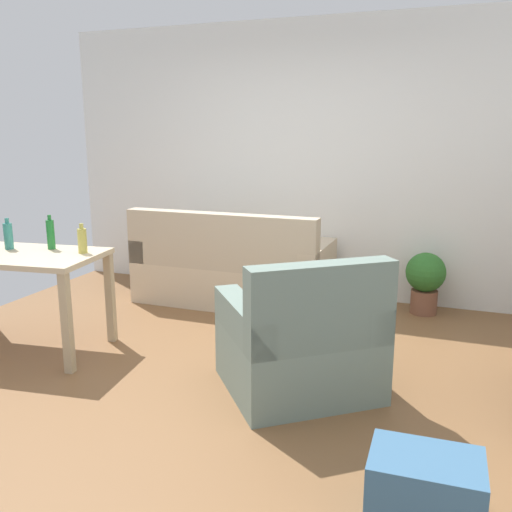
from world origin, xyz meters
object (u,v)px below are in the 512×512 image
Objects in this scene: potted_plant at (425,279)px; armchair at (302,345)px; storage_box at (425,489)px; bottle_tall at (8,236)px; desk at (20,267)px; bottle_green at (51,234)px; couch at (232,272)px; bottle_squat at (82,240)px.

potted_plant is 0.46× the size of armchair.
bottle_tall is at bearing 162.20° from storage_box.
bottle_green reaches higher than desk.
bottle_green reaches higher than bottle_tall.
bottle_tall reaches higher than couch.
bottle_squat is at bearing 156.67° from storage_box.
storage_box is at bearing -21.57° from bottle_green.
potted_plant reaches higher than storage_box.
storage_box is 1.81× the size of bottle_green.
desk is 2.66× the size of storage_box.
bottle_tall is (-2.98, -1.89, 0.54)m from potted_plant.
armchair is at bearing -5.75° from desk.
couch and armchair have the same top height.
bottle_tall is at bearing -39.34° from armchair.
storage_box is 1.99× the size of bottle_tall.
bottle_squat is (-1.74, 0.12, 0.54)m from armchair.
bottle_squat is at bearing -42.47° from armchair.
bottle_green is 1.19× the size of bottle_squat.
bottle_tall is (-1.19, -1.57, 0.56)m from couch.
bottle_green is (-2.06, 0.15, 0.56)m from armchair.
couch reaches higher than desk.
armchair reaches higher than desk.
couch is 1.82m from potted_plant.
desk is 3.21m from storage_box.
armchair is 2.42m from bottle_tall.
armchair is 5.51× the size of bottle_squat.
potted_plant is at bearing -146.37° from armchair.
potted_plant is 3.57m from bottle_tall.
bottle_green reaches higher than couch.
bottle_tall is at bearing -147.67° from potted_plant.
potted_plant is at bearing 33.42° from bottle_green.
couch is at bearing 69.07° from bottle_squat.
potted_plant is 2.36× the size of bottle_tall.
bottle_green is (0.30, 0.12, 0.01)m from bottle_tall.
bottle_green is at bearing 21.46° from bottle_tall.
storage_box is at bearing -85.67° from potted_plant.
bottle_tall is at bearing 52.93° from couch.
bottle_tall reaches higher than armchair.
couch is 1.68m from bottle_squat.
storage_box is at bearing -23.33° from bottle_squat.
bottle_tall reaches higher than potted_plant.
armchair reaches higher than storage_box.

